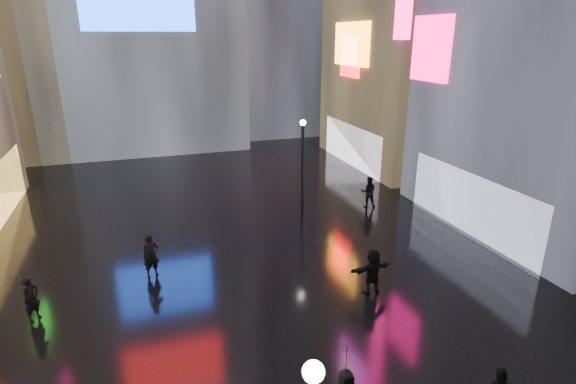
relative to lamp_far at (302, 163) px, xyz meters
name	(u,v)px	position (x,y,z in m)	size (l,w,h in m)	color
ground	(235,238)	(-4.06, -1.70, -2.94)	(140.00, 140.00, 0.00)	black
lamp_far	(302,163)	(0.00, 0.00, 0.00)	(0.30, 0.30, 5.20)	black
pedestrian_5	(372,271)	(-0.20, -8.13, -2.04)	(1.67, 0.53, 1.80)	black
pedestrian_6	(31,299)	(-11.98, -5.98, -2.13)	(0.60, 0.39, 1.63)	black
pedestrian_7	(368,192)	(3.99, -0.02, -2.05)	(0.87, 0.68, 1.80)	black
umbrella_2	(347,358)	(-3.78, -13.29, -1.00)	(0.87, 0.89, 0.80)	black
pedestrian_8	(151,256)	(-8.00, -4.18, -2.04)	(0.66, 0.43, 1.80)	black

